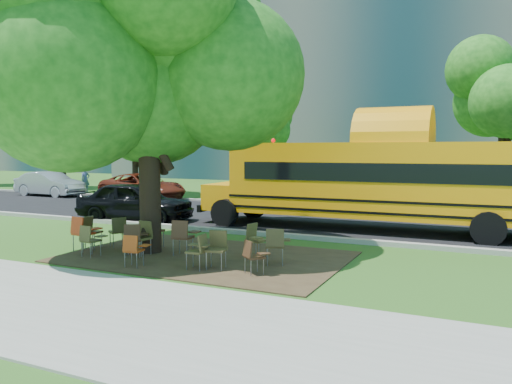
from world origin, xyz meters
The scene contains 34 objects.
ground centered at (0.00, 0.00, 0.00)m, with size 160.00×160.00×0.00m, color #2B5219.
sidewalk centered at (0.00, -5.00, 0.02)m, with size 60.00×4.00×0.04m, color gray.
dirt_patch centered at (1.00, -0.50, 0.01)m, with size 7.00×4.50×0.03m, color #382819.
asphalt_road centered at (0.00, 7.00, 0.02)m, with size 80.00×8.00×0.04m, color black.
kerb_near centered at (0.00, 3.00, 0.07)m, with size 80.00×0.25×0.14m, color gray.
kerb_far centered at (0.00, 11.10, 0.07)m, with size 80.00×0.25×0.14m, color gray.
building_main centered at (-8.00, 36.00, 11.00)m, with size 38.00×16.00×22.00m, color #5F5F5A.
building_left centered at (-38.00, 40.00, 10.00)m, with size 26.00×14.00×20.00m, color #5F5F5A.
bg_tree_0 centered at (-12.00, 13.00, 4.57)m, with size 5.20×5.20×7.18m.
bg_tree_1 centered at (-20.00, 15.00, 5.39)m, with size 6.00×6.00×8.40m.
bg_tree_2 centered at (-5.00, 16.00, 4.21)m, with size 4.80×4.80×6.62m.
bg_tree_3 centered at (8.00, 14.00, 5.03)m, with size 5.60×5.60×7.84m.
main_tree centered at (-0.60, -0.64, 5.27)m, with size 7.20×7.20×8.88m.
school_bus centered at (4.53, 5.43, 1.72)m, with size 12.19×2.86×2.97m.
chair_0 centered at (-1.61, -1.80, 0.52)m, with size 0.58×0.49×0.84m.
chair_1 centered at (-2.27, -1.38, 0.60)m, with size 0.69×0.57×0.97m.
chair_2 centered at (-0.60, -1.31, 0.54)m, with size 0.59×0.72×0.88m.
chair_3 centered at (-0.60, -1.03, 0.56)m, with size 0.63×0.53×0.90m.
chair_4 centered at (0.12, -2.23, 0.49)m, with size 0.53×0.53×0.79m.
chair_5 centered at (1.88, -1.51, 0.55)m, with size 0.61×0.63×0.90m.
chair_6 centered at (1.58, -1.75, 0.52)m, with size 0.53×0.55×0.84m.
chair_7 centered at (2.90, -1.67, 0.48)m, with size 0.67×0.53×0.78m.
chair_8 centered at (-1.82, -0.45, 0.54)m, with size 0.58×0.74×0.87m.
chair_9 centered at (-0.76, -0.50, 0.55)m, with size 0.75×0.59×0.89m.
chair_10 centered at (-0.93, -0.18, 0.60)m, with size 0.57×0.62×0.97m.
chair_11 centered at (0.46, -0.69, 0.59)m, with size 0.64×0.64×0.96m.
chair_12 centered at (2.20, -0.06, 0.54)m, with size 0.52×0.65×0.88m.
chair_13 centered at (3.01, -0.62, 0.56)m, with size 0.62×0.71×0.91m.
chair_14 centered at (-2.49, -0.87, 0.55)m, with size 0.52×0.58×0.89m.
black_car centered at (-4.77, 3.93, 0.76)m, with size 1.80×4.48×1.53m, color black.
bg_car_silver centered at (-15.80, 9.93, 0.72)m, with size 1.53×4.40×1.45m, color #9D9EA3.
bg_car_red centered at (-9.54, 10.51, 0.73)m, with size 2.41×5.22×1.45m, color #50190D.
pedestrian_a centered at (-15.80, 12.78, 0.81)m, with size 0.59×0.39×1.62m, color navy.
pedestrian_b centered at (-19.49, 14.15, 0.81)m, with size 0.79×0.61×1.62m, color #8D6D54.
Camera 1 is at (7.49, -11.31, 2.75)m, focal length 35.00 mm.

